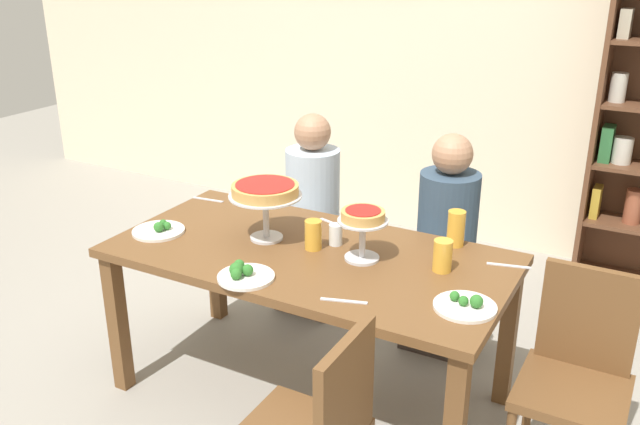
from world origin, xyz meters
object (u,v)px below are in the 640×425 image
(salad_plate_spare, at_px, (243,274))
(chair_head_east, at_px, (577,371))
(beer_glass_amber_spare, at_px, (443,256))
(salad_plate_near_diner, at_px, (466,305))
(beer_glass_amber_tall, at_px, (456,228))
(cutlery_fork_far, at_px, (344,301))
(diner_far_right, at_px, (445,259))
(dining_table, at_px, (309,270))
(cutlery_knife_near, at_px, (208,200))
(cutlery_fork_near, at_px, (334,224))
(beer_glass_amber_short, at_px, (314,235))
(diner_far_left, at_px, (313,228))
(personal_pizza_stand, at_px, (363,223))
(cutlery_knife_far, at_px, (509,266))
(water_glass_clear_near, at_px, (336,235))
(deep_dish_pizza_stand, at_px, (265,193))
(salad_plate_far_diner, at_px, (159,230))

(salad_plate_spare, bearing_deg, chair_head_east, 16.80)
(beer_glass_amber_spare, bearing_deg, salad_plate_near_diner, -54.83)
(beer_glass_amber_tall, height_order, cutlery_fork_far, beer_glass_amber_tall)
(salad_plate_near_diner, xyz_separation_m, beer_glass_amber_tall, (-0.22, 0.53, 0.07))
(beer_glass_amber_spare, bearing_deg, diner_far_right, 106.39)
(diner_far_right, xyz_separation_m, cutlery_fork_far, (-0.05, -1.05, 0.25))
(dining_table, distance_m, cutlery_knife_near, 0.85)
(cutlery_fork_near, bearing_deg, salad_plate_spare, 102.13)
(beer_glass_amber_spare, bearing_deg, beer_glass_amber_short, -173.55)
(dining_table, distance_m, salad_plate_spare, 0.38)
(diner_far_left, height_order, personal_pizza_stand, diner_far_left)
(diner_far_right, xyz_separation_m, cutlery_knife_far, (0.42, -0.45, 0.25))
(salad_plate_near_diner, height_order, cutlery_knife_near, salad_plate_near_diner)
(salad_plate_near_diner, relative_size, beer_glass_amber_spare, 1.74)
(salad_plate_near_diner, distance_m, cutlery_fork_far, 0.45)
(water_glass_clear_near, bearing_deg, cutlery_knife_near, 167.90)
(deep_dish_pizza_stand, relative_size, cutlery_knife_far, 1.83)
(salad_plate_spare, height_order, cutlery_knife_near, salad_plate_spare)
(cutlery_fork_near, bearing_deg, diner_far_left, -33.47)
(cutlery_knife_near, bearing_deg, cutlery_knife_far, 172.84)
(diner_far_left, height_order, salad_plate_near_diner, diner_far_left)
(salad_plate_near_diner, bearing_deg, personal_pizza_stand, 158.87)
(water_glass_clear_near, distance_m, cutlery_knife_far, 0.76)
(beer_glass_amber_tall, bearing_deg, beer_glass_amber_spare, -83.02)
(diner_far_right, bearing_deg, deep_dish_pizza_stand, -42.07)
(dining_table, bearing_deg, beer_glass_amber_tall, 34.83)
(salad_plate_far_diner, bearing_deg, salad_plate_near_diner, -0.31)
(chair_head_east, relative_size, cutlery_fork_far, 4.83)
(cutlery_knife_near, bearing_deg, cutlery_fork_near, 175.97)
(beer_glass_amber_short, bearing_deg, salad_plate_spare, -105.93)
(chair_head_east, relative_size, deep_dish_pizza_stand, 2.64)
(salad_plate_spare, relative_size, cutlery_knife_near, 1.29)
(beer_glass_amber_spare, relative_size, cutlery_fork_far, 0.75)
(diner_far_left, bearing_deg, beer_glass_amber_short, 29.59)
(cutlery_fork_near, bearing_deg, water_glass_clear_near, 136.05)
(personal_pizza_stand, distance_m, beer_glass_amber_short, 0.25)
(cutlery_knife_near, xyz_separation_m, cutlery_knife_far, (1.59, -0.03, 0.00))
(dining_table, relative_size, diner_far_right, 1.52)
(personal_pizza_stand, bearing_deg, cutlery_fork_far, -74.87)
(salad_plate_near_diner, height_order, salad_plate_spare, salad_plate_spare)
(deep_dish_pizza_stand, bearing_deg, diner_far_right, 47.93)
(chair_head_east, height_order, water_glass_clear_near, chair_head_east)
(beer_glass_amber_tall, bearing_deg, water_glass_clear_near, -152.17)
(chair_head_east, xyz_separation_m, cutlery_fork_near, (-1.20, 0.30, 0.26))
(salad_plate_far_diner, bearing_deg, cutlery_fork_far, -9.53)
(deep_dish_pizza_stand, xyz_separation_m, beer_glass_amber_tall, (0.78, 0.34, -0.14))
(cutlery_knife_near, relative_size, cutlery_knife_far, 1.00)
(diner_far_left, bearing_deg, beer_glass_amber_tall, 67.73)
(deep_dish_pizza_stand, height_order, cutlery_fork_far, deep_dish_pizza_stand)
(cutlery_fork_far, bearing_deg, salad_plate_spare, 165.87)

